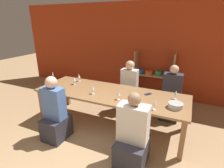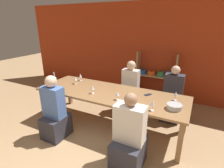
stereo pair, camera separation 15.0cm
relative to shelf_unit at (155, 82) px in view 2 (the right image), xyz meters
The scene contains 17 objects.
wall_back_red 0.92m from the shelf_unit, 146.98° to the left, with size 8.80×0.06×2.70m.
shelf_unit is the anchor object (origin of this frame).
dining_table 1.93m from the shelf_unit, 105.02° to the right, with size 3.11×1.07×0.78m.
mixing_bowl 2.19m from the shelf_unit, 68.39° to the right, with size 0.25×0.25×0.09m.
wine_bottle_green 2.77m from the shelf_unit, 129.02° to the right, with size 0.08×0.08×0.34m.
wine_glass_empty_a 2.90m from the shelf_unit, 127.04° to the right, with size 0.06×0.06×0.16m.
wine_glass_white_a 2.31m from the shelf_unit, 77.72° to the right, with size 0.06×0.06×0.18m.
wine_glass_empty_b 2.16m from the shelf_unit, 134.48° to the right, with size 0.07×0.07×0.18m.
wine_glass_white_b 2.32m from the shelf_unit, 129.75° to the right, with size 0.08×0.08×0.17m.
wine_glass_red_a 2.24m from the shelf_unit, 110.83° to the right, with size 0.07×0.07×0.17m.
wine_glass_empty_c 1.86m from the shelf_unit, 65.19° to the right, with size 0.07×0.07×0.17m.
wine_glass_red_b 2.15m from the shelf_unit, 95.58° to the right, with size 0.07×0.07×0.16m.
cell_phone 1.67m from the shelf_unit, 81.58° to the right, with size 0.14×0.16×0.01m.
person_near_a 2.73m from the shelf_unit, 84.01° to the right, with size 0.45×0.56×1.23m.
person_far_a 1.16m from the shelf_unit, 57.04° to the right, with size 0.41×0.51×1.27m.
person_near_b 2.96m from the shelf_unit, 115.08° to the right, with size 0.40×0.50×1.25m.
person_far_b 1.08m from the shelf_unit, 109.71° to the right, with size 0.40×0.50×1.29m.
Camera 2 is at (1.37, -1.17, 2.15)m, focal length 28.00 mm.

